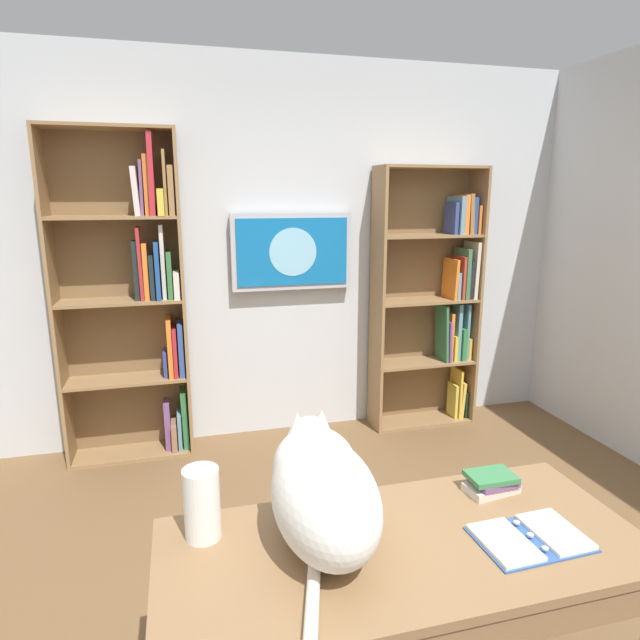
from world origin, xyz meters
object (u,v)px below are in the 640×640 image
cat (321,487)px  desk (406,579)px  bookshelf_right (137,295)px  bookshelf_left (436,297)px  open_binder (530,538)px  paper_towel_roll (202,504)px  wall_mounted_tv (292,252)px  desk_book_stack (492,483)px

cat → desk: bearing=156.8°
bookshelf_right → bookshelf_left: bearing=180.0°
bookshelf_right → cat: bookshelf_right is taller
bookshelf_right → desk: bearing=110.5°
open_binder → bookshelf_left: bearing=-110.3°
bookshelf_right → desk: (-0.89, 2.38, -0.49)m
cat → bookshelf_left: bearing=-123.7°
desk → cat: size_ratio=2.24×
bookshelf_left → bookshelf_right: 2.18m
desk → paper_towel_roll: size_ratio=6.52×
cat → paper_towel_roll: (0.35, -0.10, -0.06)m
wall_mounted_tv → desk: size_ratio=0.59×
bookshelf_right → paper_towel_roll: 2.21m
bookshelf_left → open_binder: bookshelf_left is taller
desk → bookshelf_right: bearing=-69.5°
bookshelf_left → desk: 2.73m
bookshelf_left → desk_book_stack: size_ratio=10.07×
bookshelf_right → cat: size_ratio=3.29×
open_binder → bookshelf_right: bearing=-62.6°
bookshelf_left → cat: (1.52, 2.28, -0.09)m
wall_mounted_tv → desk_book_stack: (-0.24, 2.26, -0.60)m
cat → desk_book_stack: bearing=-170.8°
bookshelf_left → wall_mounted_tv: 1.17m
bookshelf_right → desk_book_stack: 2.56m
desk → desk_book_stack: size_ratio=7.57×
cat → paper_towel_roll: bearing=-16.7°
wall_mounted_tv → desk_book_stack: size_ratio=4.44×
bookshelf_left → cat: bookshelf_left is taller
bookshelf_right → wall_mounted_tv: 1.10m
bookshelf_right → open_binder: (-1.27, 2.45, -0.37)m
desk → cat: (0.24, -0.10, 0.29)m
desk → cat: 0.39m
paper_towel_roll → desk_book_stack: size_ratio=1.16×
bookshelf_left → desk_book_stack: bearing=68.3°
bookshelf_left → cat: 2.74m
desk → bookshelf_left: bearing=-118.3°
paper_towel_roll → bookshelf_left: bearing=-130.6°
bookshelf_right → desk_book_stack: size_ratio=11.13×
open_binder → wall_mounted_tv: bearing=-85.4°
open_binder → paper_towel_roll: (0.96, -0.27, 0.10)m
bookshelf_left → bookshelf_right: size_ratio=0.90×
desk_book_stack → paper_towel_roll: bearing=0.1°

